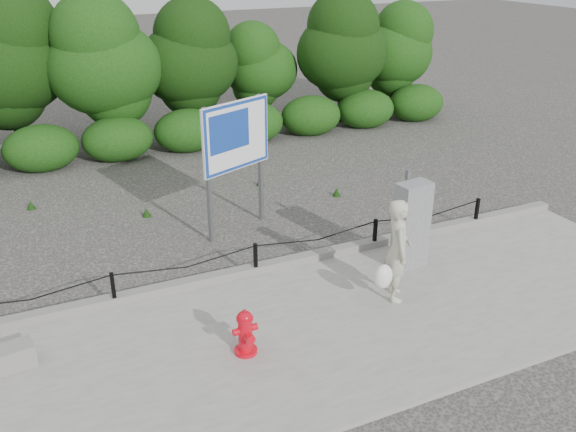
{
  "coord_description": "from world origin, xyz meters",
  "views": [
    {
      "loc": [
        -3.47,
        -8.98,
        5.55
      ],
      "look_at": [
        0.73,
        0.2,
        1.0
      ],
      "focal_mm": 38.0,
      "sensor_mm": 36.0,
      "label": 1
    }
  ],
  "objects_px": {
    "fire_hydrant": "(245,333)",
    "advertising_sign": "(236,142)",
    "utility_cabinet": "(411,225)",
    "pedestrian": "(397,252)"
  },
  "relations": [
    {
      "from": "fire_hydrant",
      "to": "advertising_sign",
      "type": "height_order",
      "value": "advertising_sign"
    },
    {
      "from": "fire_hydrant",
      "to": "advertising_sign",
      "type": "xyz_separation_m",
      "value": [
        1.4,
        4.07,
        1.52
      ]
    },
    {
      "from": "fire_hydrant",
      "to": "utility_cabinet",
      "type": "relative_size",
      "value": 0.4
    },
    {
      "from": "pedestrian",
      "to": "utility_cabinet",
      "type": "relative_size",
      "value": 0.98
    },
    {
      "from": "utility_cabinet",
      "to": "advertising_sign",
      "type": "xyz_separation_m",
      "value": [
        -2.26,
        2.86,
        1.05
      ]
    },
    {
      "from": "utility_cabinet",
      "to": "fire_hydrant",
      "type": "bearing_deg",
      "value": -169.59
    },
    {
      "from": "pedestrian",
      "to": "advertising_sign",
      "type": "relative_size",
      "value": 0.64
    },
    {
      "from": "pedestrian",
      "to": "utility_cabinet",
      "type": "xyz_separation_m",
      "value": [
        0.86,
        0.82,
        -0.04
      ]
    },
    {
      "from": "fire_hydrant",
      "to": "advertising_sign",
      "type": "distance_m",
      "value": 4.57
    },
    {
      "from": "fire_hydrant",
      "to": "pedestrian",
      "type": "relative_size",
      "value": 0.41
    }
  ]
}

